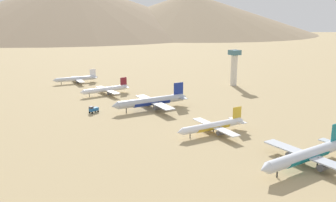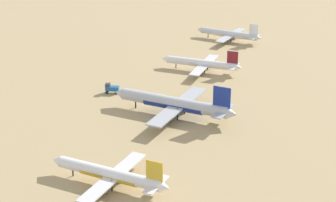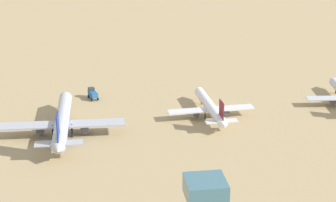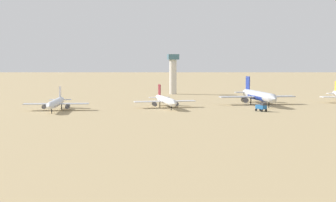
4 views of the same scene
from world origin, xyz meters
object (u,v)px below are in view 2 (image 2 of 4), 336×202
parked_jet_1 (202,64)px  parked_jet_2 (175,104)px  service_truck (112,88)px  parked_jet_0 (229,34)px  parked_jet_3 (110,174)px

parked_jet_1 → parked_jet_2: (-8.01, 48.94, 1.08)m
service_truck → parked_jet_1: bearing=-121.1°
parked_jet_2 → parked_jet_0: bearing=-82.9°
parked_jet_1 → service_truck: size_ratio=6.43×
parked_jet_0 → service_truck: parked_jet_0 is taller
parked_jet_2 → parked_jet_3: (-2.87, 52.02, -0.99)m
parked_jet_1 → parked_jet_3: size_ratio=0.96×
parked_jet_0 → parked_jet_3: bearing=95.8°
parked_jet_1 → parked_jet_3: bearing=96.1°
parked_jet_2 → service_truck: parked_jet_2 is taller
parked_jet_0 → parked_jet_1: size_ratio=0.98×
parked_jet_0 → parked_jet_2: (-12.35, 98.91, 1.19)m
parked_jet_0 → parked_jet_2: bearing=97.1°
parked_jet_0 → parked_jet_2: parked_jet_2 is taller
parked_jet_0 → parked_jet_3: (-15.21, 150.93, 0.20)m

